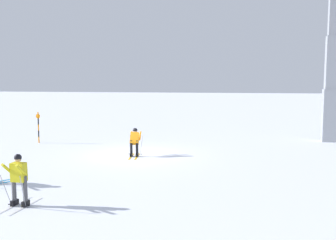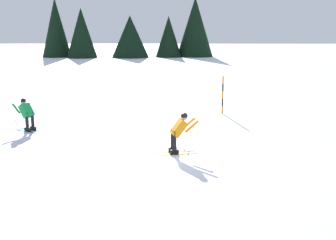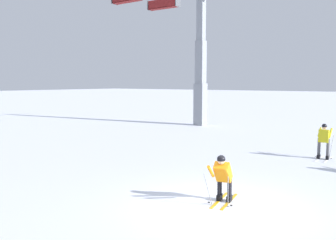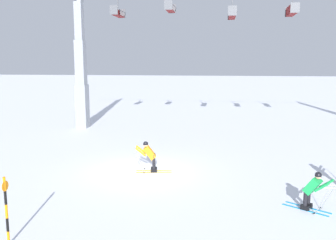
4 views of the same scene
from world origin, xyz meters
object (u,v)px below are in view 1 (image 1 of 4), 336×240
at_px(skier_carving_main, 135,140).
at_px(lift_tower_near, 331,73).
at_px(trail_marker_pole, 38,126).
at_px(skier_distant_uphill, 19,177).

height_order(skier_carving_main, lift_tower_near, lift_tower_near).
bearing_deg(trail_marker_pole, skier_carving_main, 71.22).
distance_m(skier_carving_main, skier_distant_uphill, 8.07).
relative_size(skier_carving_main, lift_tower_near, 0.17).
distance_m(lift_tower_near, trail_marker_pole, 18.42).
xyz_separation_m(lift_tower_near, trail_marker_pole, (4.99, -17.43, -3.28)).
bearing_deg(skier_distant_uphill, skier_carving_main, 174.34).
bearing_deg(lift_tower_near, skier_carving_main, -54.39).
relative_size(skier_carving_main, skier_distant_uphill, 1.06).
xyz_separation_m(skier_carving_main, lift_tower_near, (-7.40, 10.33, 3.50)).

